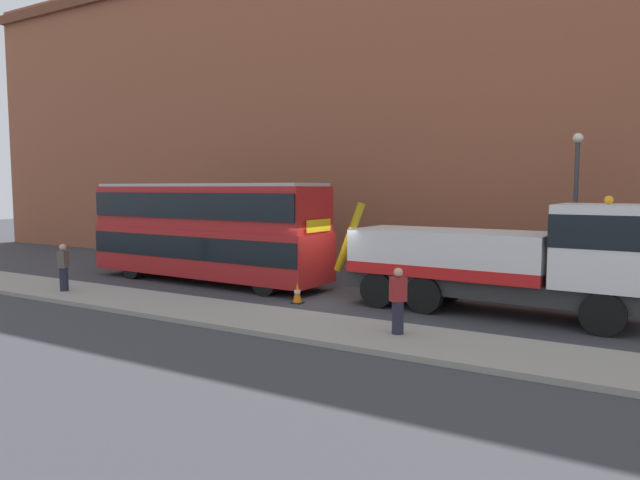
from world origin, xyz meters
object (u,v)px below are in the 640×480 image
object	(u,v)px
street_lamp	(576,199)
traffic_cone_near_bus	(297,293)
recovery_tow_truck	(506,258)
pedestrian_bystander	(398,302)
double_decker_bus	(206,228)
pedestrian_onlooker	(64,268)

from	to	relation	value
street_lamp	traffic_cone_near_bus	bearing A→B (deg)	-140.62
traffic_cone_near_bus	street_lamp	bearing A→B (deg)	39.38
recovery_tow_truck	pedestrian_bystander	bearing A→B (deg)	-109.65
recovery_tow_truck	street_lamp	distance (m)	5.14
double_decker_bus	traffic_cone_near_bus	bearing A→B (deg)	-15.23
recovery_tow_truck	pedestrian_onlooker	distance (m)	15.35
pedestrian_bystander	traffic_cone_near_bus	bearing A→B (deg)	18.49
recovery_tow_truck	pedestrian_bystander	world-z (taller)	recovery_tow_truck
street_lamp	recovery_tow_truck	bearing A→B (deg)	-106.18
recovery_tow_truck	double_decker_bus	xyz separation A→B (m)	(-12.02, 0.02, 0.47)
pedestrian_onlooker	traffic_cone_near_bus	bearing A→B (deg)	-8.05
recovery_tow_truck	pedestrian_onlooker	bearing A→B (deg)	-159.62
traffic_cone_near_bus	street_lamp	world-z (taller)	street_lamp
pedestrian_bystander	recovery_tow_truck	bearing A→B (deg)	-64.84
double_decker_bus	pedestrian_onlooker	size ratio (longest dim) A/B	6.50
pedestrian_onlooker	pedestrian_bystander	xyz separation A→B (m)	(12.84, 0.47, 0.00)
double_decker_bus	traffic_cone_near_bus	xyz separation A→B (m)	(5.58, -1.76, -1.89)
pedestrian_onlooker	double_decker_bus	bearing A→B (deg)	33.45
pedestrian_onlooker	street_lamp	world-z (taller)	street_lamp
double_decker_bus	traffic_cone_near_bus	distance (m)	6.14
pedestrian_onlooker	pedestrian_bystander	distance (m)	12.85
double_decker_bus	traffic_cone_near_bus	size ratio (longest dim) A/B	15.44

